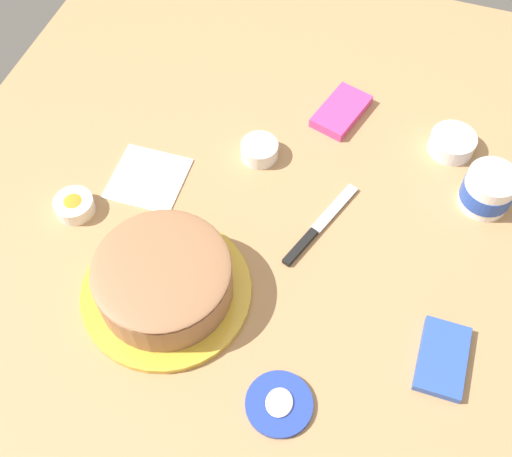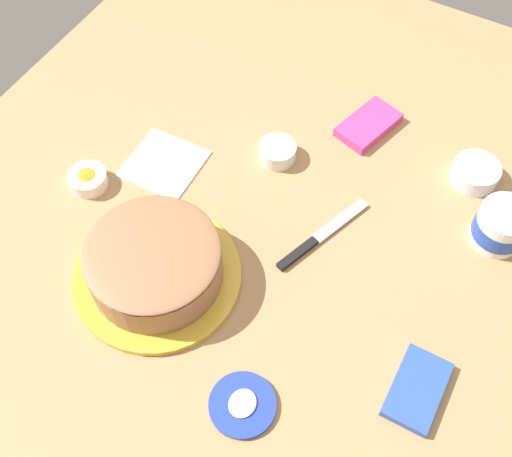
% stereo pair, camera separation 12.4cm
% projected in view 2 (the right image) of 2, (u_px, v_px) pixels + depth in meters
% --- Properties ---
extents(ground_plane, '(1.54, 1.54, 0.00)m').
position_uv_depth(ground_plane, '(306.00, 218.00, 1.29)').
color(ground_plane, tan).
extents(frosted_cake, '(0.32, 0.32, 0.11)m').
position_uv_depth(frosted_cake, '(155.00, 265.00, 1.18)').
color(frosted_cake, gold).
rests_on(frosted_cake, ground_plane).
extents(frosting_tub, '(0.10, 0.10, 0.09)m').
position_uv_depth(frosting_tub, '(502.00, 225.00, 1.23)').
color(frosting_tub, white).
rests_on(frosting_tub, ground_plane).
extents(frosting_tub_lid, '(0.12, 0.12, 0.02)m').
position_uv_depth(frosting_tub_lid, '(243.00, 405.00, 1.08)').
color(frosting_tub_lid, '#233DAD').
rests_on(frosting_tub_lid, ground_plane).
extents(spreading_knife, '(0.23, 0.10, 0.01)m').
position_uv_depth(spreading_knife, '(315.00, 240.00, 1.26)').
color(spreading_knife, silver).
rests_on(spreading_knife, ground_plane).
extents(sprinkle_bowl_orange, '(0.08, 0.08, 0.03)m').
position_uv_depth(sprinkle_bowl_orange, '(88.00, 179.00, 1.32)').
color(sprinkle_bowl_orange, white).
rests_on(sprinkle_bowl_orange, ground_plane).
extents(sprinkle_bowl_yellow, '(0.08, 0.08, 0.04)m').
position_uv_depth(sprinkle_bowl_yellow, '(277.00, 152.00, 1.36)').
color(sprinkle_bowl_yellow, white).
rests_on(sprinkle_bowl_yellow, ground_plane).
extents(sprinkle_bowl_pink, '(0.10, 0.10, 0.04)m').
position_uv_depth(sprinkle_bowl_pink, '(475.00, 172.00, 1.33)').
color(sprinkle_bowl_pink, white).
rests_on(sprinkle_bowl_pink, ground_plane).
extents(candy_box_lower, '(0.16, 0.12, 0.02)m').
position_uv_depth(candy_box_lower, '(368.00, 125.00, 1.42)').
color(candy_box_lower, '#E53D8E').
rests_on(candy_box_lower, ground_plane).
extents(candy_box_upper, '(0.14, 0.08, 0.02)m').
position_uv_depth(candy_box_upper, '(417.00, 389.00, 1.09)').
color(candy_box_upper, '#2D51B2').
rests_on(candy_box_upper, ground_plane).
extents(paper_napkin, '(0.15, 0.15, 0.01)m').
position_uv_depth(paper_napkin, '(164.00, 163.00, 1.37)').
color(paper_napkin, white).
rests_on(paper_napkin, ground_plane).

